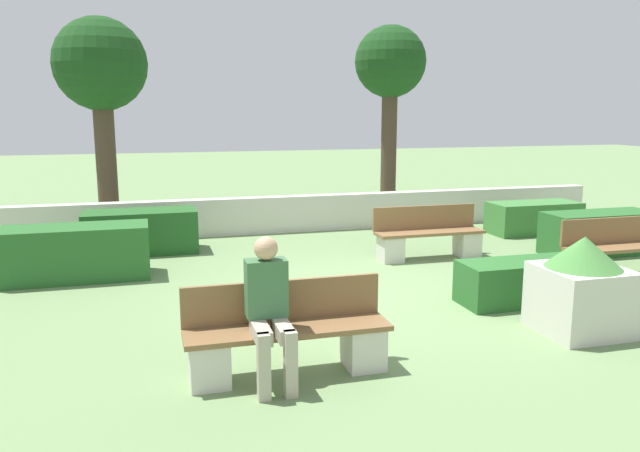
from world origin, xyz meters
TOP-DOWN VIEW (x-y plane):
  - ground_plane at (0.00, 0.00)m, footprint 60.00×60.00m
  - perimeter_wall at (0.00, 4.70)m, footprint 14.13×0.30m
  - bench_front at (-1.55, -2.22)m, footprint 1.96×0.49m
  - bench_left_side at (1.82, 1.77)m, footprint 1.88×0.48m
  - bench_right_side at (4.19, -0.10)m, footprint 2.02×0.48m
  - person_seated_man at (-1.75, -2.36)m, footprint 0.38×0.63m
  - hedge_block_near_left at (4.85, 1.25)m, footprint 2.01×0.77m
  - hedge_block_near_right at (4.84, 3.19)m, footprint 1.84×0.80m
  - hedge_block_mid_left at (-2.91, 3.51)m, footprint 1.94×0.83m
  - hedge_block_mid_right at (-3.84, 1.95)m, footprint 2.12×0.82m
  - hedge_block_far_left at (1.93, -0.84)m, footprint 1.68×0.66m
  - planter_corner_left at (1.91, -1.99)m, footprint 0.90×0.90m
  - tree_leftmost at (-3.59, 6.56)m, footprint 1.96×1.96m
  - tree_center_left at (3.00, 6.62)m, footprint 1.71×1.71m

SIDE VIEW (x-z plane):
  - ground_plane at x=0.00m, z-range 0.00..0.00m
  - hedge_block_far_left at x=1.93m, z-range 0.00..0.56m
  - hedge_block_near_right at x=4.84m, z-range 0.00..0.64m
  - bench_left_side at x=1.82m, z-range -0.10..0.78m
  - bench_front at x=-1.55m, z-range -0.09..0.78m
  - bench_right_side at x=4.19m, z-range -0.09..0.78m
  - hedge_block_near_left at x=4.85m, z-range 0.00..0.74m
  - perimeter_wall at x=0.00m, z-range 0.00..0.74m
  - hedge_block_mid_left at x=-2.91m, z-range 0.00..0.75m
  - hedge_block_mid_right at x=-3.84m, z-range 0.00..0.80m
  - planter_corner_left at x=1.91m, z-range -0.02..1.10m
  - person_seated_man at x=-1.75m, z-range 0.08..1.44m
  - tree_leftmost at x=-3.59m, z-range 1.10..5.52m
  - tree_center_left at x=3.00m, z-range 1.22..5.70m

